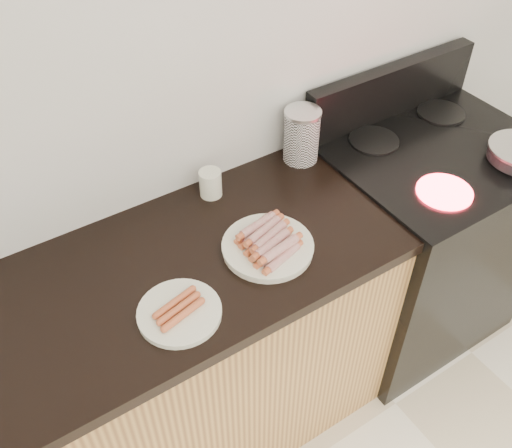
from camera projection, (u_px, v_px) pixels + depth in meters
wall_back at (196, 70)px, 1.63m from camera, size 4.00×0.04×2.60m
cabinet_base at (65, 428)px, 1.76m from camera, size 2.20×0.59×0.86m
counter_slab at (24, 343)px, 1.45m from camera, size 2.20×0.62×0.04m
stove at (417, 241)px, 2.32m from camera, size 0.76×0.65×0.91m
stove_panel at (391, 90)px, 2.12m from camera, size 0.76×0.06×0.20m
burner_near_left at (444, 192)px, 1.84m from camera, size 0.18×0.18×0.01m
burner_far_left at (374, 141)px, 2.04m from camera, size 0.18×0.18×0.01m
burner_far_right at (441, 113)px, 2.18m from camera, size 0.18×0.18×0.01m
main_plate at (268, 248)px, 1.66m from camera, size 0.34×0.34×0.02m
side_plate at (180, 313)px, 1.49m from camera, size 0.26×0.26×0.02m
hotdog_pile at (268, 240)px, 1.64m from camera, size 0.13×0.20×0.05m
plain_sausages at (179, 308)px, 1.48m from camera, size 0.13×0.10×0.02m
canister at (302, 135)px, 1.93m from camera, size 0.12×0.12×0.19m
mug at (211, 183)px, 1.82m from camera, size 0.08×0.08×0.09m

